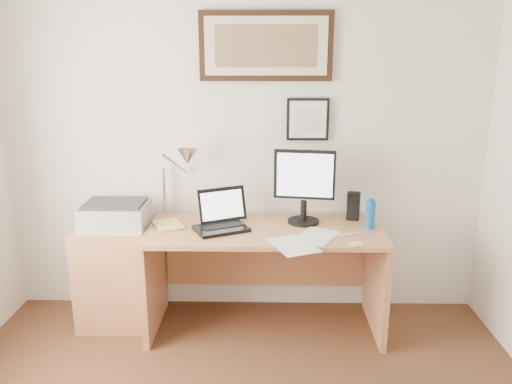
{
  "coord_description": "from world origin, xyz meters",
  "views": [
    {
      "loc": [
        0.15,
        -1.58,
        1.88
      ],
      "look_at": [
        0.09,
        1.43,
        1.06
      ],
      "focal_mm": 35.0,
      "sensor_mm": 36.0,
      "label": 1
    }
  ],
  "objects_px": {
    "side_cabinet": "(115,276)",
    "printer": "(115,215)",
    "water_bottle": "(370,215)",
    "book": "(156,227)",
    "laptop": "(222,220)",
    "lcd_monitor": "(304,183)",
    "desk": "(265,256)"
  },
  "relations": [
    {
      "from": "side_cabinet",
      "to": "printer",
      "type": "xyz_separation_m",
      "value": [
        0.03,
        0.02,
        0.45
      ]
    },
    {
      "from": "water_bottle",
      "to": "book",
      "type": "height_order",
      "value": "water_bottle"
    },
    {
      "from": "side_cabinet",
      "to": "laptop",
      "type": "relative_size",
      "value": 1.72
    },
    {
      "from": "side_cabinet",
      "to": "lcd_monitor",
      "type": "distance_m",
      "value": 1.5
    },
    {
      "from": "side_cabinet",
      "to": "water_bottle",
      "type": "height_order",
      "value": "water_bottle"
    },
    {
      "from": "water_bottle",
      "to": "desk",
      "type": "height_order",
      "value": "water_bottle"
    },
    {
      "from": "water_bottle",
      "to": "printer",
      "type": "xyz_separation_m",
      "value": [
        -1.76,
        0.05,
        -0.03
      ]
    },
    {
      "from": "book",
      "to": "desk",
      "type": "distance_m",
      "value": 0.79
    },
    {
      "from": "laptop",
      "to": "water_bottle",
      "type": "bearing_deg",
      "value": 0.9
    },
    {
      "from": "laptop",
      "to": "printer",
      "type": "distance_m",
      "value": 0.75
    },
    {
      "from": "laptop",
      "to": "desk",
      "type": "bearing_deg",
      "value": 15.61
    },
    {
      "from": "water_bottle",
      "to": "laptop",
      "type": "distance_m",
      "value": 1.01
    },
    {
      "from": "side_cabinet",
      "to": "water_bottle",
      "type": "distance_m",
      "value": 1.85
    },
    {
      "from": "water_bottle",
      "to": "laptop",
      "type": "bearing_deg",
      "value": -179.1
    },
    {
      "from": "book",
      "to": "laptop",
      "type": "relative_size",
      "value": 0.55
    },
    {
      "from": "side_cabinet",
      "to": "printer",
      "type": "distance_m",
      "value": 0.45
    },
    {
      "from": "book",
      "to": "lcd_monitor",
      "type": "bearing_deg",
      "value": 6.9
    },
    {
      "from": "lcd_monitor",
      "to": "water_bottle",
      "type": "bearing_deg",
      "value": -12.45
    },
    {
      "from": "water_bottle",
      "to": "lcd_monitor",
      "type": "distance_m",
      "value": 0.49
    },
    {
      "from": "side_cabinet",
      "to": "lcd_monitor",
      "type": "xyz_separation_m",
      "value": [
        1.34,
        0.07,
        0.68
      ]
    },
    {
      "from": "desk",
      "to": "printer",
      "type": "relative_size",
      "value": 3.64
    },
    {
      "from": "lcd_monitor",
      "to": "printer",
      "type": "bearing_deg",
      "value": -178.03
    },
    {
      "from": "desk",
      "to": "laptop",
      "type": "xyz_separation_m",
      "value": [
        -0.3,
        -0.08,
        0.29
      ]
    },
    {
      "from": "printer",
      "to": "water_bottle",
      "type": "bearing_deg",
      "value": -1.73
    },
    {
      "from": "book",
      "to": "desk",
      "type": "height_order",
      "value": "book"
    },
    {
      "from": "desk",
      "to": "side_cabinet",
      "type": "bearing_deg",
      "value": -178.11
    },
    {
      "from": "side_cabinet",
      "to": "water_bottle",
      "type": "bearing_deg",
      "value": -1.01
    },
    {
      "from": "water_bottle",
      "to": "side_cabinet",
      "type": "bearing_deg",
      "value": 178.99
    },
    {
      "from": "water_bottle",
      "to": "book",
      "type": "distance_m",
      "value": 1.46
    },
    {
      "from": "book",
      "to": "lcd_monitor",
      "type": "xyz_separation_m",
      "value": [
        1.02,
        0.12,
        0.28
      ]
    },
    {
      "from": "book",
      "to": "printer",
      "type": "xyz_separation_m",
      "value": [
        -0.3,
        0.08,
        0.06
      ]
    },
    {
      "from": "side_cabinet",
      "to": "desk",
      "type": "bearing_deg",
      "value": 1.89
    }
  ]
}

